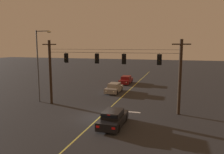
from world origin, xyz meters
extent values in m
plane|color=#28282B|center=(0.00, 0.00, 0.00)|extent=(180.00, 180.00, 0.00)
cube|color=#D1C64C|center=(0.00, 9.28, 0.00)|extent=(0.14, 60.00, 0.01)
cube|color=silver|center=(1.90, 2.68, 0.00)|extent=(3.40, 0.36, 0.01)
cylinder|color=#2D2116|center=(-7.40, 3.28, 3.81)|extent=(0.32, 0.32, 7.62)
cube|color=#2D2116|center=(-7.40, 3.28, 7.12)|extent=(1.80, 0.12, 0.12)
cylinder|color=slate|center=(-7.40, 3.28, 6.77)|extent=(0.12, 0.12, 0.18)
cylinder|color=#2D2116|center=(7.40, 3.28, 3.81)|extent=(0.32, 0.32, 7.62)
cube|color=#2D2116|center=(7.40, 3.28, 7.12)|extent=(1.80, 0.12, 0.12)
cylinder|color=slate|center=(7.40, 3.28, 6.77)|extent=(0.12, 0.12, 0.18)
cylinder|color=black|center=(0.00, 3.28, 6.22)|extent=(14.80, 0.03, 0.03)
cylinder|color=black|center=(0.00, 3.28, 6.57)|extent=(14.80, 0.02, 0.02)
cylinder|color=black|center=(-5.27, 3.28, 6.13)|extent=(0.04, 0.04, 0.18)
cube|color=black|center=(-5.27, 3.28, 5.56)|extent=(0.32, 0.26, 0.96)
cube|color=black|center=(-5.27, 3.43, 5.56)|extent=(0.48, 0.03, 1.12)
sphere|color=#380A0A|center=(-5.27, 3.13, 5.84)|extent=(0.17, 0.17, 0.17)
cylinder|color=black|center=(-5.27, 3.08, 5.89)|extent=(0.20, 0.10, 0.20)
sphere|color=orange|center=(-5.27, 3.13, 5.56)|extent=(0.17, 0.17, 0.17)
cylinder|color=black|center=(-5.27, 3.08, 5.60)|extent=(0.20, 0.10, 0.20)
sphere|color=black|center=(-5.27, 3.13, 5.27)|extent=(0.17, 0.17, 0.17)
cylinder|color=black|center=(-5.27, 3.08, 5.31)|extent=(0.20, 0.10, 0.20)
cylinder|color=black|center=(-1.48, 3.28, 6.13)|extent=(0.04, 0.04, 0.18)
cube|color=black|center=(-1.48, 3.28, 5.56)|extent=(0.32, 0.26, 0.96)
cube|color=black|center=(-1.48, 3.43, 5.56)|extent=(0.48, 0.03, 1.12)
sphere|color=#380A0A|center=(-1.48, 3.13, 5.84)|extent=(0.17, 0.17, 0.17)
cylinder|color=black|center=(-1.48, 3.08, 5.89)|extent=(0.20, 0.10, 0.20)
sphere|color=orange|center=(-1.48, 3.13, 5.56)|extent=(0.17, 0.17, 0.17)
cylinder|color=black|center=(-1.48, 3.08, 5.60)|extent=(0.20, 0.10, 0.20)
sphere|color=black|center=(-1.48, 3.13, 5.27)|extent=(0.17, 0.17, 0.17)
cylinder|color=black|center=(-1.48, 3.08, 5.31)|extent=(0.20, 0.10, 0.20)
cylinder|color=black|center=(1.60, 3.28, 6.13)|extent=(0.04, 0.04, 0.18)
cube|color=black|center=(1.60, 3.28, 5.56)|extent=(0.32, 0.26, 0.96)
cube|color=black|center=(1.60, 3.43, 5.56)|extent=(0.48, 0.03, 1.12)
sphere|color=#380A0A|center=(1.60, 3.13, 5.84)|extent=(0.17, 0.17, 0.17)
cylinder|color=black|center=(1.60, 3.08, 5.89)|extent=(0.20, 0.10, 0.20)
sphere|color=orange|center=(1.60, 3.13, 5.56)|extent=(0.17, 0.17, 0.17)
cylinder|color=black|center=(1.60, 3.08, 5.60)|extent=(0.20, 0.10, 0.20)
sphere|color=black|center=(1.60, 3.13, 5.27)|extent=(0.17, 0.17, 0.17)
cylinder|color=black|center=(1.60, 3.08, 5.31)|extent=(0.20, 0.10, 0.20)
cylinder|color=black|center=(5.32, 3.28, 6.13)|extent=(0.04, 0.04, 0.18)
cube|color=black|center=(5.32, 3.28, 5.56)|extent=(0.32, 0.26, 0.96)
cube|color=black|center=(5.32, 3.43, 5.56)|extent=(0.48, 0.03, 1.12)
sphere|color=#380A0A|center=(5.32, 3.13, 5.84)|extent=(0.17, 0.17, 0.17)
cylinder|color=black|center=(5.32, 3.08, 5.89)|extent=(0.20, 0.10, 0.20)
sphere|color=orange|center=(5.32, 3.13, 5.56)|extent=(0.17, 0.17, 0.17)
cylinder|color=black|center=(5.32, 3.08, 5.60)|extent=(0.20, 0.10, 0.20)
sphere|color=black|center=(5.32, 3.13, 5.27)|extent=(0.17, 0.17, 0.17)
cylinder|color=black|center=(5.32, 3.08, 5.31)|extent=(0.20, 0.10, 0.20)
cube|color=black|center=(1.89, -1.63, 0.51)|extent=(1.80, 4.30, 0.68)
cube|color=black|center=(1.89, -1.75, 1.12)|extent=(1.51, 2.15, 0.54)
cube|color=black|center=(1.89, -0.82, 1.12)|extent=(1.40, 0.21, 0.48)
cube|color=black|center=(1.89, -2.82, 1.12)|extent=(1.37, 0.18, 0.46)
cylinder|color=black|center=(1.10, -0.30, 0.32)|extent=(0.22, 0.64, 0.64)
cylinder|color=black|center=(2.68, -0.30, 0.32)|extent=(0.22, 0.64, 0.64)
cylinder|color=black|center=(1.10, -2.97, 0.32)|extent=(0.22, 0.64, 0.64)
cylinder|color=black|center=(2.68, -2.97, 0.32)|extent=(0.22, 0.64, 0.64)
cube|color=red|center=(1.24, -3.80, 0.61)|extent=(0.28, 0.03, 0.18)
cube|color=red|center=(2.54, -3.80, 0.61)|extent=(0.28, 0.03, 0.18)
cube|color=red|center=(1.89, -2.92, 1.35)|extent=(0.24, 0.04, 0.06)
cube|color=gray|center=(-1.86, 11.52, 0.51)|extent=(1.80, 4.30, 0.68)
cube|color=gray|center=(-1.86, 11.64, 1.12)|extent=(1.51, 2.15, 0.54)
cube|color=black|center=(-1.86, 10.70, 1.12)|extent=(1.40, 0.21, 0.48)
cube|color=black|center=(-1.86, 12.70, 1.12)|extent=(1.37, 0.18, 0.46)
cylinder|color=black|center=(-1.07, 10.18, 0.32)|extent=(0.22, 0.64, 0.64)
cylinder|color=black|center=(-2.65, 10.18, 0.32)|extent=(0.22, 0.64, 0.64)
cylinder|color=black|center=(-1.07, 12.85, 0.32)|extent=(0.22, 0.64, 0.64)
cylinder|color=black|center=(-2.65, 12.85, 0.32)|extent=(0.22, 0.64, 0.64)
sphere|color=white|center=(-1.30, 9.35, 0.57)|extent=(0.20, 0.20, 0.20)
sphere|color=white|center=(-2.42, 9.35, 0.57)|extent=(0.20, 0.20, 0.20)
cube|color=maroon|center=(-1.88, 19.49, 0.51)|extent=(1.80, 4.30, 0.68)
cube|color=maroon|center=(-1.88, 19.61, 1.12)|extent=(1.51, 2.15, 0.54)
cube|color=black|center=(-1.88, 18.68, 1.12)|extent=(1.40, 0.21, 0.48)
cube|color=black|center=(-1.88, 20.68, 1.12)|extent=(1.37, 0.18, 0.46)
cylinder|color=black|center=(-1.09, 18.16, 0.32)|extent=(0.22, 0.64, 0.64)
cylinder|color=black|center=(-2.68, 18.16, 0.32)|extent=(0.22, 0.64, 0.64)
cylinder|color=black|center=(-1.09, 20.83, 0.32)|extent=(0.22, 0.64, 0.64)
cylinder|color=black|center=(-2.68, 20.83, 0.32)|extent=(0.22, 0.64, 0.64)
sphere|color=white|center=(-1.33, 17.32, 0.57)|extent=(0.20, 0.20, 0.20)
sphere|color=white|center=(-2.44, 17.32, 0.57)|extent=(0.20, 0.20, 0.20)
cylinder|color=#4C4F54|center=(-9.30, 3.58, 4.40)|extent=(0.16, 0.16, 8.81)
cylinder|color=#4C4F54|center=(-8.40, 3.58, 8.69)|extent=(1.80, 0.10, 0.10)
ellipsoid|color=beige|center=(-7.55, 3.58, 8.59)|extent=(0.56, 0.30, 0.22)
camera|label=1|loc=(7.09, -19.25, 7.00)|focal=34.87mm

